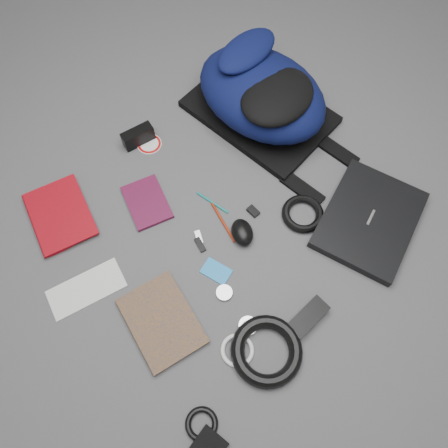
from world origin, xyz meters
TOP-DOWN VIEW (x-y plane):
  - ground at (0.00, 0.00)m, footprint 4.00×4.00m
  - backpack at (0.39, 0.27)m, footprint 0.45×0.59m
  - laptop at (0.38, -0.29)m, footprint 0.43×0.39m
  - textbook_red at (-0.48, 0.39)m, footprint 0.23×0.28m
  - comic_book at (-0.43, -0.11)m, footprint 0.22×0.28m
  - envelope at (-0.46, 0.11)m, footprint 0.25×0.14m
  - dvd_case at (-0.14, 0.23)m, footprint 0.17×0.20m
  - compact_camera at (-0.02, 0.45)m, footprint 0.12×0.05m
  - sticker_disc at (-0.00, 0.42)m, footprint 0.10×0.10m
  - pen_teal at (0.03, 0.09)m, footprint 0.04×0.13m
  - pen_red at (0.01, 0.01)m, footprint 0.04×0.16m
  - id_badge at (-0.12, -0.10)m, footprint 0.08×0.10m
  - usb_black at (-0.10, -0.00)m, footprint 0.03×0.05m
  - usb_silver at (-0.09, 0.02)m, footprint 0.03×0.05m
  - key_fob at (0.11, -0.02)m, footprint 0.03×0.04m
  - mouse at (0.02, -0.06)m, footprint 0.10×0.11m
  - headphone_left at (-0.14, -0.17)m, footprint 0.06×0.06m
  - headphone_right at (-0.15, -0.30)m, footprint 0.06×0.06m
  - cable_coil at (0.23, -0.13)m, footprint 0.17×0.17m
  - power_brick at (-0.00, -0.39)m, footprint 0.14×0.06m
  - power_cord_coil at (-0.16, -0.38)m, footprint 0.27×0.27m
  - pouch at (-0.44, -0.47)m, footprint 0.09×0.09m
  - earbud_coil at (-0.42, -0.42)m, footprint 0.12×0.12m
  - white_cable_coil at (-0.22, -0.33)m, footprint 0.10×0.10m

SIDE VIEW (x-z plane):
  - ground at x=0.00m, z-range 0.00..0.00m
  - sticker_disc at x=0.00m, z-range 0.00..0.00m
  - id_badge at x=-0.12m, z-range 0.00..0.00m
  - envelope at x=-0.46m, z-range 0.00..0.00m
  - pen_teal at x=0.03m, z-range 0.00..0.01m
  - pen_red at x=0.01m, z-range 0.00..0.01m
  - usb_silver at x=-0.09m, z-range 0.00..0.01m
  - usb_black at x=-0.10m, z-range 0.00..0.01m
  - headphone_left at x=-0.14m, z-range 0.00..0.01m
  - key_fob at x=0.11m, z-range 0.00..0.01m
  - white_cable_coil at x=-0.22m, z-range 0.00..0.01m
  - headphone_right at x=-0.15m, z-range 0.00..0.01m
  - dvd_case at x=-0.14m, z-range 0.00..0.01m
  - earbud_coil at x=-0.42m, z-range 0.00..0.02m
  - comic_book at x=-0.43m, z-range 0.00..0.02m
  - pouch at x=-0.44m, z-range 0.00..0.02m
  - cable_coil at x=0.23m, z-range 0.00..0.03m
  - textbook_red at x=-0.48m, z-range 0.00..0.03m
  - power_brick at x=0.00m, z-range 0.00..0.03m
  - laptop at x=0.38m, z-range 0.00..0.04m
  - power_cord_coil at x=-0.16m, z-range 0.00..0.04m
  - mouse at x=0.02m, z-range 0.00..0.05m
  - compact_camera at x=-0.02m, z-range 0.00..0.06m
  - backpack at x=0.39m, z-range 0.00..0.23m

